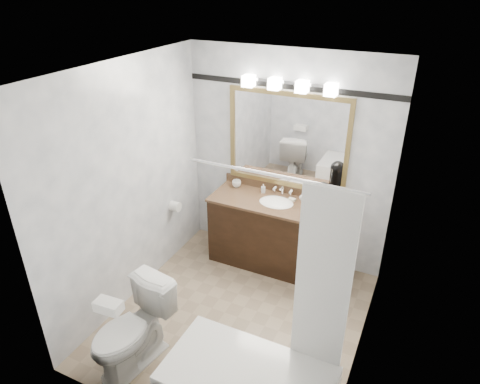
% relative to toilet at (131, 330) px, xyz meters
% --- Properties ---
extents(room, '(2.42, 2.62, 2.52)m').
position_rel_toilet_xyz_m(room, '(0.58, 0.92, 0.85)').
color(room, gray).
rests_on(room, ground).
extents(vanity, '(1.53, 0.58, 0.97)m').
position_rel_toilet_xyz_m(vanity, '(0.58, 1.94, 0.05)').
color(vanity, black).
rests_on(vanity, ground).
extents(mirror, '(1.40, 0.04, 1.10)m').
position_rel_toilet_xyz_m(mirror, '(0.58, 2.20, 1.10)').
color(mirror, olive).
rests_on(mirror, room).
extents(vanity_light_bar, '(1.02, 0.14, 0.12)m').
position_rel_toilet_xyz_m(vanity_light_bar, '(0.58, 2.15, 1.74)').
color(vanity_light_bar, silver).
rests_on(vanity_light_bar, room).
extents(accent_stripe, '(2.40, 0.01, 0.06)m').
position_rel_toilet_xyz_m(accent_stripe, '(0.58, 2.21, 1.70)').
color(accent_stripe, black).
rests_on(accent_stripe, room).
extents(tp_roll, '(0.11, 0.12, 0.12)m').
position_rel_toilet_xyz_m(tp_roll, '(-0.56, 1.58, 0.30)').
color(tp_roll, white).
rests_on(tp_roll, room).
extents(toilet, '(0.56, 0.84, 0.79)m').
position_rel_toilet_xyz_m(toilet, '(0.00, 0.00, 0.00)').
color(toilet, white).
rests_on(toilet, ground).
extents(tissue_box, '(0.23, 0.13, 0.09)m').
position_rel_toilet_xyz_m(tissue_box, '(0.00, -0.20, 0.44)').
color(tissue_box, white).
rests_on(tissue_box, toilet).
extents(coffee_maker, '(0.20, 0.25, 0.38)m').
position_rel_toilet_xyz_m(coffee_maker, '(1.12, 1.88, 0.65)').
color(coffee_maker, black).
rests_on(coffee_maker, vanity).
extents(cup_left, '(0.14, 0.14, 0.08)m').
position_rel_toilet_xyz_m(cup_left, '(0.01, 2.10, 0.50)').
color(cup_left, white).
rests_on(cup_left, vanity).
extents(soap_bottle_a, '(0.06, 0.06, 0.11)m').
position_rel_toilet_xyz_m(soap_bottle_a, '(0.35, 2.10, 0.51)').
color(soap_bottle_a, white).
rests_on(soap_bottle_a, vanity).
extents(soap_bottle_b, '(0.10, 0.10, 0.09)m').
position_rel_toilet_xyz_m(soap_bottle_b, '(0.83, 2.11, 0.50)').
color(soap_bottle_b, white).
rests_on(soap_bottle_b, vanity).
extents(soap_bar, '(0.09, 0.06, 0.02)m').
position_rel_toilet_xyz_m(soap_bar, '(0.73, 2.05, 0.47)').
color(soap_bar, beige).
rests_on(soap_bar, vanity).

